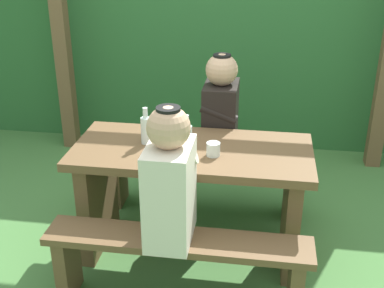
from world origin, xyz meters
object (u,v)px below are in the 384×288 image
object	(u,v)px
drinking_glass	(213,149)
bottle_right	(146,129)
cell_phone	(187,142)
bench_near	(178,257)
bench_far	(203,170)
person_white_shirt	(170,181)
person_black_coat	(221,111)
bottle_left	(186,140)
picnic_table	(192,182)

from	to	relation	value
drinking_glass	bottle_right	size ratio (longest dim) A/B	0.35
cell_phone	bench_near	bearing A→B (deg)	-93.62
bench_near	bottle_right	distance (m)	0.78
bench_far	person_white_shirt	world-z (taller)	person_white_shirt
person_white_shirt	bottle_right	distance (m)	0.58
person_black_coat	cell_phone	size ratio (longest dim) A/B	5.14
bench_near	drinking_glass	bearing A→B (deg)	72.48
bench_near	bottle_left	distance (m)	0.64
picnic_table	person_black_coat	size ratio (longest dim) A/B	1.95
bench_far	person_black_coat	bearing A→B (deg)	-1.62
bench_far	bottle_right	distance (m)	0.74
picnic_table	person_black_coat	distance (m)	0.59
person_black_coat	bench_near	bearing A→B (deg)	-96.66
bench_far	bottle_left	size ratio (longest dim) A/B	5.63
person_black_coat	bench_far	bearing A→B (deg)	178.38
drinking_glass	bottle_right	distance (m)	0.43
person_black_coat	drinking_glass	bearing A→B (deg)	-88.43
bench_far	person_white_shirt	bearing A→B (deg)	-91.97
bench_near	bottle_left	bearing A→B (deg)	92.04
person_white_shirt	person_black_coat	bearing A→B (deg)	81.37
bottle_right	bottle_left	bearing A→B (deg)	-28.42
picnic_table	bench_near	xyz separation A→B (m)	(0.00, -0.50, -0.18)
drinking_glass	bottle_left	bearing A→B (deg)	-166.70
person_black_coat	drinking_glass	size ratio (longest dim) A/B	9.21
person_white_shirt	drinking_glass	xyz separation A→B (m)	(0.17, 0.42, -0.01)
person_white_shirt	bottle_right	size ratio (longest dim) A/B	3.20
person_white_shirt	cell_phone	distance (m)	0.57
picnic_table	bottle_left	xyz separation A→B (m)	(-0.01, -0.12, 0.33)
person_black_coat	picnic_table	bearing A→B (deg)	-103.19
picnic_table	bench_near	world-z (taller)	picnic_table
bench_near	drinking_glass	xyz separation A→B (m)	(0.13, 0.42, 0.44)
person_black_coat	bottle_right	size ratio (longest dim) A/B	3.20
cell_phone	person_white_shirt	bearing A→B (deg)	-97.11
bottle_right	cell_phone	xyz separation A→B (m)	(0.24, 0.04, -0.09)
bottle_left	bottle_right	size ratio (longest dim) A/B	1.11
person_white_shirt	cell_phone	size ratio (longest dim) A/B	5.14
bench_far	person_white_shirt	size ratio (longest dim) A/B	1.95
bottle_left	cell_phone	size ratio (longest dim) A/B	1.78
person_black_coat	cell_phone	xyz separation A→B (m)	(-0.16, -0.44, -0.04)
picnic_table	bench_near	bearing A→B (deg)	-90.00
person_black_coat	drinking_glass	world-z (taller)	person_black_coat
drinking_glass	bench_far	bearing A→B (deg)	102.82
picnic_table	bottle_right	xyz separation A→B (m)	(-0.28, 0.03, 0.32)
bottle_left	bottle_right	world-z (taller)	bottle_left
picnic_table	bottle_left	size ratio (longest dim) A/B	5.63
bench_far	drinking_glass	size ratio (longest dim) A/B	17.92
bench_far	cell_phone	world-z (taller)	cell_phone
cell_phone	bottle_left	bearing A→B (deg)	-89.57
picnic_table	person_white_shirt	bearing A→B (deg)	-93.96
bench_near	cell_phone	size ratio (longest dim) A/B	10.00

